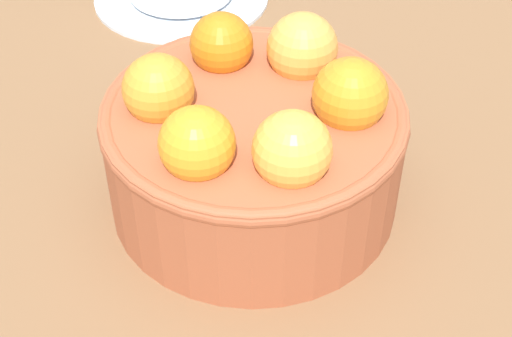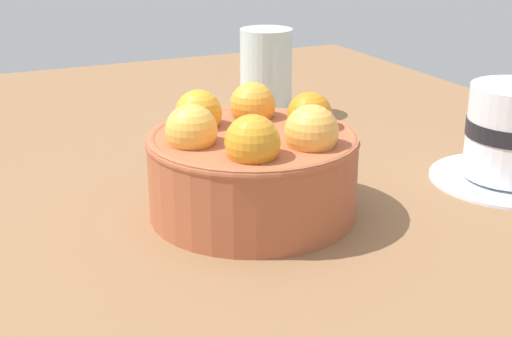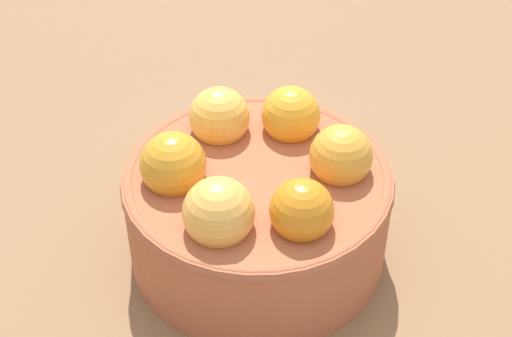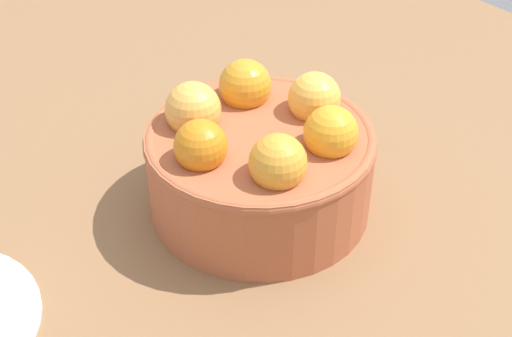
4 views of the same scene
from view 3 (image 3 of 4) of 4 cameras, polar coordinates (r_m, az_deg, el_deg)
ground_plane at (r=53.59cm, az=0.10°, el=-7.24°), size 126.82×90.78×3.20cm
terracotta_bowl at (r=49.34cm, az=0.06°, el=-2.51°), size 17.18×17.18×9.98cm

